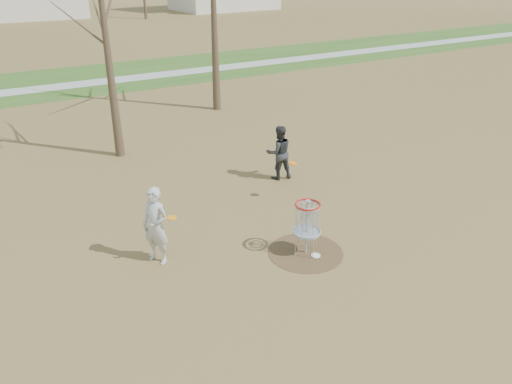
% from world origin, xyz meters
% --- Properties ---
extents(ground, '(160.00, 160.00, 0.00)m').
position_xyz_m(ground, '(0.00, 0.00, 0.00)').
color(ground, brown).
rests_on(ground, ground).
extents(green_band, '(160.00, 8.00, 0.01)m').
position_xyz_m(green_band, '(0.00, 21.00, 0.01)').
color(green_band, '#2D5119').
rests_on(green_band, ground).
extents(footpath, '(160.00, 1.50, 0.01)m').
position_xyz_m(footpath, '(0.00, 20.00, 0.01)').
color(footpath, '#9E9E99').
rests_on(footpath, green_band).
extents(dirt_circle, '(1.80, 1.80, 0.01)m').
position_xyz_m(dirt_circle, '(0.00, 0.00, 0.01)').
color(dirt_circle, '#47331E').
rests_on(dirt_circle, ground).
extents(player_standing, '(0.73, 0.80, 1.84)m').
position_xyz_m(player_standing, '(-3.15, 1.42, 0.92)').
color(player_standing, '#B7B7B7').
rests_on(player_standing, ground).
extents(player_throwing, '(0.95, 0.81, 1.72)m').
position_xyz_m(player_throwing, '(1.79, 4.03, 0.86)').
color(player_throwing, '#2C2D30').
rests_on(player_throwing, ground).
extents(disc_grounded, '(0.22, 0.22, 0.02)m').
position_xyz_m(disc_grounded, '(0.12, -0.25, 0.02)').
color(disc_grounded, white).
rests_on(disc_grounded, dirt_circle).
extents(discs_in_play, '(4.35, 1.55, 0.08)m').
position_xyz_m(discs_in_play, '(-0.68, 1.87, 1.16)').
color(discs_in_play, orange).
rests_on(discs_in_play, ground).
extents(disc_golf_basket, '(0.64, 0.64, 1.35)m').
position_xyz_m(disc_golf_basket, '(0.00, 0.00, 0.91)').
color(disc_golf_basket, '#9EA3AD').
rests_on(disc_golf_basket, ground).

